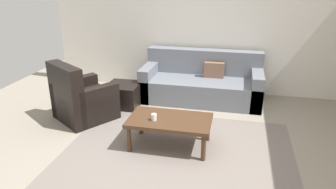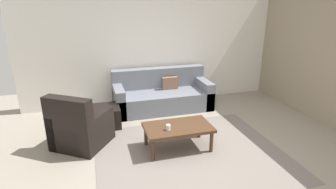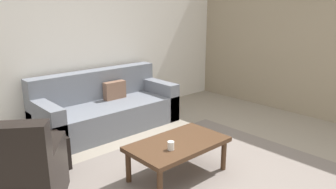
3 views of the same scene
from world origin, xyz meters
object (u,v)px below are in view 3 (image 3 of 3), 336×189
coffee_table (178,146)px  ottoman (38,153)px  armchair_leather (14,182)px  cup (171,146)px  couch_main (105,109)px

coffee_table → ottoman: bearing=132.4°
armchair_leather → ottoman: (0.47, 0.68, -0.11)m
coffee_table → cup: (-0.19, -0.09, 0.10)m
armchair_leather → ottoman: size_ratio=1.99×
cup → ottoman: bearing=125.1°
ottoman → coffee_table: 1.64m
ottoman → coffee_table: (1.10, -1.21, 0.16)m
ottoman → cup: cup is taller
couch_main → armchair_leather: armchair_leather is taller
ottoman → armchair_leather: bearing=-124.4°
armchair_leather → couch_main: bearing=37.1°
coffee_table → cup: 0.23m
couch_main → coffee_table: couch_main is taller
couch_main → coffee_table: (-0.21, -1.86, 0.06)m
armchair_leather → coffee_table: 1.65m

